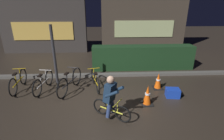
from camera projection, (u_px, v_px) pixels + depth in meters
name	position (u px, v px, depth m)	size (l,w,h in m)	color
ground_plane	(107.00, 103.00, 5.37)	(40.00, 40.00, 0.00)	#2D261E
sidewalk_curb	(106.00, 75.00, 7.40)	(12.00, 0.24, 0.12)	#56544F
hedge_row	(143.00, 57.00, 8.14)	(4.80, 0.70, 1.12)	#19381C
storefront_left	(43.00, 19.00, 10.48)	(5.28, 0.54, 4.26)	#383330
storefront_right	(144.00, 12.00, 11.31)	(5.74, 0.54, 5.01)	#42382D
street_post	(55.00, 58.00, 5.98)	(0.10, 0.10, 2.32)	#2D2D33
parked_bike_leftmost	(18.00, 81.00, 6.15)	(0.46, 1.58, 0.73)	black
parked_bike_left_mid	(43.00, 82.00, 6.09)	(0.46, 1.51, 0.70)	black
parked_bike_center_left	(70.00, 82.00, 6.03)	(0.60, 1.68, 0.80)	black
parked_bike_center_right	(95.00, 80.00, 6.26)	(0.48, 1.48, 0.70)	black
traffic_cone_near	(147.00, 95.00, 5.22)	(0.36, 0.36, 0.64)	black
traffic_cone_far	(158.00, 81.00, 6.24)	(0.36, 0.36, 0.61)	black
blue_crate	(173.00, 93.00, 5.70)	(0.44, 0.32, 0.30)	#193DB7
cyclist	(111.00, 97.00, 4.49)	(1.01, 0.72, 1.25)	black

